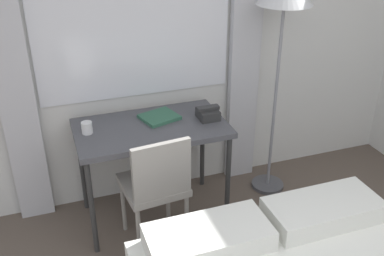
% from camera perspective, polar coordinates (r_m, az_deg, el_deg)
% --- Properties ---
extents(wall_back_with_window, '(4.94, 0.13, 2.70)m').
position_cam_1_polar(wall_back_with_window, '(3.30, -2.93, 13.08)').
color(wall_back_with_window, silver).
rests_on(wall_back_with_window, ground_plane).
extents(desk, '(1.04, 0.60, 0.76)m').
position_cam_1_polar(desk, '(3.13, -5.19, -0.84)').
color(desk, '#4C4C51').
rests_on(desk, ground_plane).
extents(desk_chair, '(0.44, 0.44, 0.85)m').
position_cam_1_polar(desk_chair, '(2.96, -4.59, -7.00)').
color(desk_chair, gray).
rests_on(desk_chair, ground_plane).
extents(standing_lamp, '(0.39, 0.39, 1.72)m').
position_cam_1_polar(standing_lamp, '(3.25, 11.61, 14.98)').
color(standing_lamp, '#4C4C51').
rests_on(standing_lamp, ground_plane).
extents(telephone, '(0.16, 0.16, 0.09)m').
position_cam_1_polar(telephone, '(3.18, 2.03, 1.89)').
color(telephone, '#2D2D2D').
rests_on(telephone, desk).
extents(book, '(0.30, 0.28, 0.02)m').
position_cam_1_polar(book, '(3.19, -4.17, 1.42)').
color(book, '#33664C').
rests_on(book, desk).
extents(mug, '(0.07, 0.07, 0.08)m').
position_cam_1_polar(mug, '(3.06, -13.20, 0.03)').
color(mug, white).
rests_on(mug, desk).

